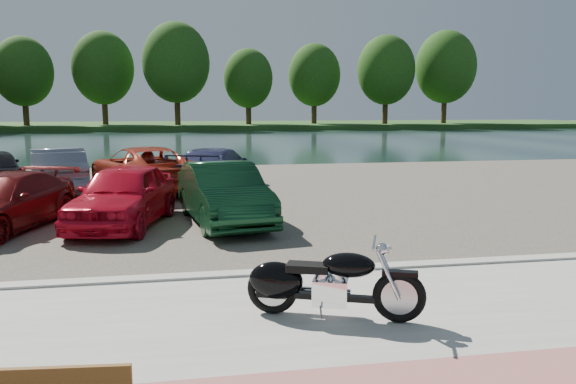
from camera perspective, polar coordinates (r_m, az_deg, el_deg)
The scene contains 14 objects.
ground at distance 7.72m, azimuth 5.79°, elevation -12.87°, with size 200.00×200.00×0.00m, color #595447.
promenade at distance 6.82m, azimuth 8.20°, elevation -15.46°, with size 60.00×6.00×0.10m, color #9D9A93.
kerb at distance 9.53m, azimuth 2.45°, elevation -8.17°, with size 60.00×0.30×0.14m, color #9D9A93.
parking_lot at distance 18.22m, azimuth -3.78°, elevation -0.23°, with size 60.00×18.00×0.04m, color #433D36.
river at distance 47.02m, azimuth -7.82°, elevation 5.12°, with size 120.00×40.00×0.00m, color #1A2F2E.
far_bank at distance 78.96m, azimuth -8.86°, elevation 6.71°, with size 120.00×24.00×0.60m, color #234619.
far_trees at distance 73.11m, azimuth -5.36°, elevation 12.26°, with size 70.25×10.68×12.52m.
motorcycle at distance 7.40m, azimuth 3.05°, elevation -9.18°, with size 2.23×1.10×1.05m.
car_3 at distance 14.30m, azimuth -26.97°, elevation -0.93°, with size 1.79×4.41×1.28m, color #5B0D0D.
car_4 at distance 13.75m, azimuth -16.36°, elevation -0.29°, with size 1.73×4.31×1.47m, color red.
car_5 at distance 13.54m, azimuth -6.56°, elevation -0.15°, with size 1.54×4.42×1.46m, color #0E351C.
car_9 at distance 19.60m, azimuth -22.35°, elevation 2.00°, with size 1.57×4.49×1.48m, color slate.
car_10 at distance 19.13m, azimuth -14.47°, elevation 2.27°, with size 2.50×5.42×1.51m, color #AB321C.
car_11 at distance 19.19m, azimuth -7.39°, elevation 2.38°, with size 2.01×4.94×1.43m, color navy.
Camera 1 is at (-2.02, -6.89, 2.82)m, focal length 35.00 mm.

